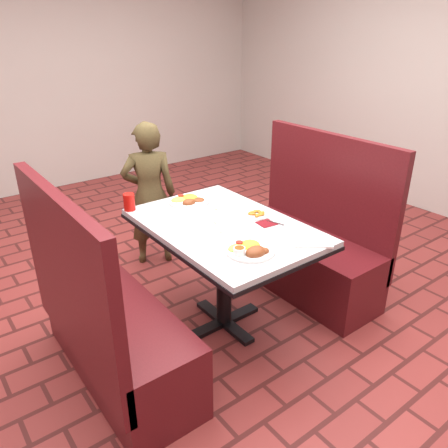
{
  "coord_description": "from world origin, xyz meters",
  "views": [
    {
      "loc": [
        -1.48,
        -1.95,
        1.87
      ],
      "look_at": [
        0.0,
        0.0,
        0.75
      ],
      "focal_mm": 35.0,
      "sensor_mm": 36.0,
      "label": 1
    }
  ],
  "objects_px": {
    "booth_bench_left": "(110,329)",
    "booth_bench_right": "(308,248)",
    "dining_table": "(224,238)",
    "far_dinner_plate": "(188,199)",
    "near_dinner_plate": "(250,248)",
    "red_tumbler": "(129,202)",
    "plantain_plate": "(257,214)",
    "diner_person": "(150,195)"
  },
  "relations": [
    {
      "from": "near_dinner_plate",
      "to": "booth_bench_right",
      "type": "bearing_deg",
      "value": 22.55
    },
    {
      "from": "near_dinner_plate",
      "to": "far_dinner_plate",
      "type": "height_order",
      "value": "near_dinner_plate"
    },
    {
      "from": "booth_bench_left",
      "to": "near_dinner_plate",
      "type": "relative_size",
      "value": 4.46
    },
    {
      "from": "red_tumbler",
      "to": "far_dinner_plate",
      "type": "bearing_deg",
      "value": -17.6
    },
    {
      "from": "diner_person",
      "to": "plantain_plate",
      "type": "distance_m",
      "value": 1.14
    },
    {
      "from": "dining_table",
      "to": "far_dinner_plate",
      "type": "distance_m",
      "value": 0.45
    },
    {
      "from": "dining_table",
      "to": "plantain_plate",
      "type": "bearing_deg",
      "value": -5.62
    },
    {
      "from": "booth_bench_right",
      "to": "diner_person",
      "type": "height_order",
      "value": "diner_person"
    },
    {
      "from": "dining_table",
      "to": "red_tumbler",
      "type": "relative_size",
      "value": 10.83
    },
    {
      "from": "near_dinner_plate",
      "to": "dining_table",
      "type": "bearing_deg",
      "value": 73.48
    },
    {
      "from": "booth_bench_right",
      "to": "dining_table",
      "type": "bearing_deg",
      "value": 180.0
    },
    {
      "from": "diner_person",
      "to": "red_tumbler",
      "type": "bearing_deg",
      "value": 75.88
    },
    {
      "from": "near_dinner_plate",
      "to": "plantain_plate",
      "type": "distance_m",
      "value": 0.5
    },
    {
      "from": "dining_table",
      "to": "booth_bench_right",
      "type": "height_order",
      "value": "booth_bench_right"
    },
    {
      "from": "near_dinner_plate",
      "to": "red_tumbler",
      "type": "relative_size",
      "value": 2.41
    },
    {
      "from": "dining_table",
      "to": "booth_bench_left",
      "type": "relative_size",
      "value": 1.01
    },
    {
      "from": "near_dinner_plate",
      "to": "red_tumbler",
      "type": "xyz_separation_m",
      "value": [
        -0.25,
        0.94,
        0.03
      ]
    },
    {
      "from": "far_dinner_plate",
      "to": "booth_bench_right",
      "type": "bearing_deg",
      "value": -29.38
    },
    {
      "from": "dining_table",
      "to": "far_dinner_plate",
      "type": "xyz_separation_m",
      "value": [
        0.02,
        0.44,
        0.12
      ]
    },
    {
      "from": "diner_person",
      "to": "plantain_plate",
      "type": "height_order",
      "value": "diner_person"
    },
    {
      "from": "booth_bench_left",
      "to": "diner_person",
      "type": "xyz_separation_m",
      "value": [
        0.86,
        1.09,
        0.27
      ]
    },
    {
      "from": "red_tumbler",
      "to": "booth_bench_right",
      "type": "bearing_deg",
      "value": -25.72
    },
    {
      "from": "booth_bench_right",
      "to": "near_dinner_plate",
      "type": "distance_m",
      "value": 1.08
    },
    {
      "from": "booth_bench_left",
      "to": "diner_person",
      "type": "bearing_deg",
      "value": 51.66
    },
    {
      "from": "dining_table",
      "to": "booth_bench_left",
      "type": "bearing_deg",
      "value": 180.0
    },
    {
      "from": "booth_bench_left",
      "to": "booth_bench_right",
      "type": "distance_m",
      "value": 1.6
    },
    {
      "from": "booth_bench_left",
      "to": "plantain_plate",
      "type": "height_order",
      "value": "booth_bench_left"
    },
    {
      "from": "diner_person",
      "to": "far_dinner_plate",
      "type": "xyz_separation_m",
      "value": [
        -0.04,
        -0.65,
        0.17
      ]
    },
    {
      "from": "booth_bench_right",
      "to": "red_tumbler",
      "type": "relative_size",
      "value": 10.73
    },
    {
      "from": "diner_person",
      "to": "plantain_plate",
      "type": "relative_size",
      "value": 7.19
    },
    {
      "from": "far_dinner_plate",
      "to": "red_tumbler",
      "type": "distance_m",
      "value": 0.4
    },
    {
      "from": "booth_bench_right",
      "to": "far_dinner_plate",
      "type": "bearing_deg",
      "value": 150.62
    },
    {
      "from": "plantain_plate",
      "to": "diner_person",
      "type": "bearing_deg",
      "value": 99.44
    },
    {
      "from": "far_dinner_plate",
      "to": "plantain_plate",
      "type": "relative_size",
      "value": 1.65
    },
    {
      "from": "booth_bench_left",
      "to": "booth_bench_right",
      "type": "relative_size",
      "value": 1.0
    },
    {
      "from": "booth_bench_right",
      "to": "diner_person",
      "type": "relative_size",
      "value": 1.0
    },
    {
      "from": "dining_table",
      "to": "diner_person",
      "type": "xyz_separation_m",
      "value": [
        0.06,
        1.09,
        -0.05
      ]
    },
    {
      "from": "near_dinner_plate",
      "to": "far_dinner_plate",
      "type": "distance_m",
      "value": 0.83
    },
    {
      "from": "plantain_plate",
      "to": "far_dinner_plate",
      "type": "bearing_deg",
      "value": 115.73
    },
    {
      "from": "far_dinner_plate",
      "to": "plantain_plate",
      "type": "xyz_separation_m",
      "value": [
        0.22,
        -0.46,
        -0.01
      ]
    },
    {
      "from": "dining_table",
      "to": "plantain_plate",
      "type": "relative_size",
      "value": 7.25
    },
    {
      "from": "booth_bench_left",
      "to": "plantain_plate",
      "type": "distance_m",
      "value": 1.13
    }
  ]
}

